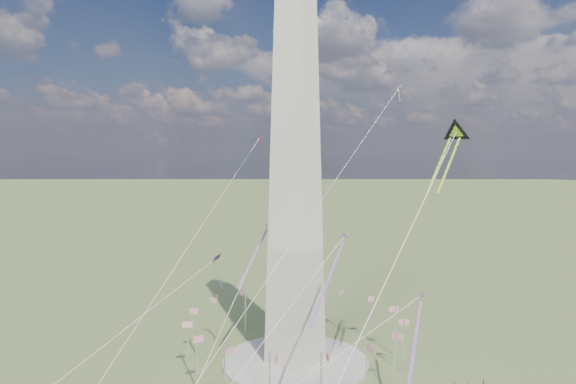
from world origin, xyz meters
The scene contains 11 objects.
ground centered at (0.00, 0.00, 0.00)m, with size 2000.00×2000.00×0.00m, color brown.
plaza centered at (0.00, 0.00, 0.40)m, with size 36.00×36.00×0.80m, color #AAA89B.
washington_monument centered at (0.00, 0.00, 47.95)m, with size 15.56×15.56×100.00m.
flagpole_ring centered at (0.00, 0.00, 7.27)m, with size 54.40×54.40×13.00m.
kite_delta_black centered at (35.63, 6.85, 55.29)m, with size 6.58×17.70×14.72m.
kite_diamond_purple centered at (-26.30, 0.54, 22.21)m, with size 1.90×3.20×10.20m.
kite_streamer_left centered at (15.97, -9.51, 28.23)m, with size 5.52×21.55×14.93m.
kite_streamer_mid centered at (-10.39, -1.59, 28.14)m, with size 5.98×18.70×13.08m.
kite_streamer_right centered at (32.00, -3.39, 15.87)m, with size 6.53×21.66×15.11m.
kite_small_red centered at (-34.63, 31.11, 56.75)m, with size 1.91×1.66×4.90m.
kite_small_white centered at (4.99, 50.43, 71.59)m, with size 1.49×1.98×5.07m.
Camera 1 is at (68.35, -102.17, 51.90)m, focal length 32.00 mm.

